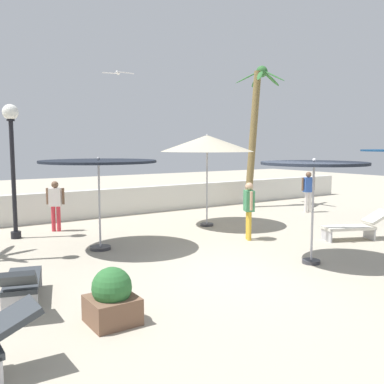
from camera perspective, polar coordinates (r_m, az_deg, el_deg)
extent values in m
plane|color=#B2A893|center=(9.42, 10.11, -10.13)|extent=(56.00, 56.00, 0.00)
cube|color=silver|center=(16.18, -10.76, -1.38)|extent=(25.20, 0.30, 1.03)
cylinder|color=#333338|center=(10.06, 15.66, -8.97)|extent=(0.40, 0.40, 0.08)
cylinder|color=#A5A5AD|center=(9.83, 15.85, -2.79)|extent=(0.05, 0.05, 2.27)
cylinder|color=black|center=(9.72, 16.05, 3.72)|extent=(2.32, 2.32, 0.06)
sphere|color=#99999E|center=(9.72, 16.07, 4.14)|extent=(0.08, 0.08, 0.08)
cylinder|color=#333338|center=(11.18, -12.17, -7.33)|extent=(0.53, 0.53, 0.08)
cylinder|color=#A5A5AD|center=(10.97, -12.30, -1.78)|extent=(0.05, 0.05, 2.26)
cylinder|color=black|center=(10.88, -12.44, 4.02)|extent=(2.90, 2.90, 0.06)
sphere|color=#99999E|center=(10.87, -12.44, 4.41)|extent=(0.08, 0.08, 0.08)
cylinder|color=#333338|center=(14.06, 2.00, -4.39)|extent=(0.43, 0.43, 0.08)
cylinder|color=#A5A5AD|center=(13.88, 2.02, 0.50)|extent=(0.05, 0.05, 2.49)
cone|color=#B7AD93|center=(13.81, 2.04, 6.54)|extent=(3.02, 3.02, 0.53)
sphere|color=#99999E|center=(13.81, 2.05, 7.62)|extent=(0.08, 0.08, 0.08)
cylinder|color=brown|center=(18.34, 8.14, 6.94)|extent=(0.76, 0.30, 5.75)
sphere|color=#306630|center=(18.90, 9.35, 15.65)|extent=(0.48, 0.48, 0.48)
ellipsoid|color=#306630|center=(19.31, 10.55, 14.72)|extent=(1.10, 0.29, 0.59)
ellipsoid|color=#306630|center=(19.42, 8.66, 14.71)|extent=(0.59, 1.09, 0.59)
ellipsoid|color=#306630|center=(18.73, 7.51, 15.04)|extent=(1.05, 0.69, 0.59)
ellipsoid|color=#306630|center=(18.28, 9.10, 15.23)|extent=(0.97, 0.85, 0.59)
ellipsoid|color=#306630|center=(18.54, 10.90, 15.07)|extent=(0.42, 1.11, 0.59)
cylinder|color=black|center=(13.18, -22.52, -5.33)|extent=(0.28, 0.28, 0.20)
cylinder|color=black|center=(12.97, -22.81, 1.49)|extent=(0.12, 0.12, 3.34)
cylinder|color=black|center=(12.95, -23.13, 8.87)|extent=(0.22, 0.22, 0.06)
sphere|color=white|center=(12.96, -23.18, 9.83)|extent=(0.44, 0.44, 0.44)
cube|color=#33383D|center=(5.53, -23.12, -15.41)|extent=(0.64, 0.56, 0.33)
cube|color=#B7B7BC|center=(12.42, 17.61, -5.48)|extent=(0.26, 0.52, 0.35)
cube|color=#B7B7BC|center=(13.07, 22.67, -5.09)|extent=(0.26, 0.52, 0.35)
cube|color=silver|center=(12.70, 20.24, -4.51)|extent=(1.50, 1.07, 0.08)
cube|color=silver|center=(13.10, 23.52, -3.06)|extent=(0.78, 0.75, 0.38)
cube|color=#B7B7BC|center=(8.64, -21.32, -10.76)|extent=(0.54, 0.20, 0.35)
cube|color=#B7B7BC|center=(7.41, -22.09, -13.66)|extent=(0.54, 0.20, 0.35)
cube|color=#33383D|center=(7.97, -21.73, -10.91)|extent=(0.94, 1.50, 0.08)
cube|color=#33383D|center=(7.07, -22.40, -10.72)|extent=(0.70, 0.74, 0.39)
cylinder|color=gold|center=(12.12, 7.50, -4.40)|extent=(0.12, 0.12, 0.82)
cylinder|color=gold|center=(11.96, 7.70, -4.54)|extent=(0.12, 0.12, 0.82)
cube|color=#3F8C59|center=(11.93, 7.65, -1.17)|extent=(0.38, 0.43, 0.58)
sphere|color=tan|center=(11.89, 7.67, 0.74)|extent=(0.22, 0.22, 0.22)
cylinder|color=tan|center=(12.16, 7.36, -0.89)|extent=(0.08, 0.08, 0.52)
cylinder|color=tan|center=(11.70, 7.95, -1.18)|extent=(0.08, 0.08, 0.52)
cylinder|color=#D8333F|center=(13.79, -18.08, -3.42)|extent=(0.12, 0.12, 0.79)
cylinder|color=#D8333F|center=(13.75, -17.44, -3.43)|extent=(0.12, 0.12, 0.79)
cube|color=silver|center=(13.68, -17.85, -0.65)|extent=(0.43, 0.40, 0.56)
sphere|color=brown|center=(13.64, -17.91, 0.95)|extent=(0.21, 0.21, 0.21)
cylinder|color=brown|center=(13.74, -18.82, -0.54)|extent=(0.08, 0.08, 0.50)
cylinder|color=brown|center=(13.61, -16.89, -0.54)|extent=(0.08, 0.08, 0.50)
cylinder|color=silver|center=(17.35, 15.03, -1.33)|extent=(0.12, 0.12, 0.81)
cylinder|color=silver|center=(17.43, 15.49, -1.31)|extent=(0.12, 0.12, 0.81)
cube|color=#3359B2|center=(17.31, 15.32, 0.95)|extent=(0.42, 0.35, 0.57)
sphere|color=brown|center=(17.28, 15.36, 2.26)|extent=(0.22, 0.22, 0.22)
cylinder|color=brown|center=(17.20, 14.62, 1.03)|extent=(0.08, 0.08, 0.52)
cylinder|color=brown|center=(17.43, 16.02, 1.06)|extent=(0.08, 0.08, 0.52)
ellipsoid|color=white|center=(18.00, -9.87, 15.41)|extent=(0.30, 0.32, 0.12)
sphere|color=white|center=(17.84, -10.03, 15.58)|extent=(0.10, 0.10, 0.10)
cube|color=silver|center=(17.92, -8.84, 15.53)|extent=(0.58, 0.53, 0.11)
cube|color=silver|center=(18.09, -10.89, 15.40)|extent=(0.58, 0.53, 0.07)
cube|color=brown|center=(6.69, -10.64, -15.27)|extent=(0.70, 0.70, 0.40)
sphere|color=#2D6B33|center=(6.57, -10.70, -12.43)|extent=(0.60, 0.60, 0.60)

